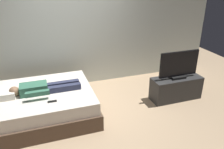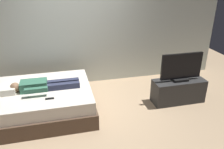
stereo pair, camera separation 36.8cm
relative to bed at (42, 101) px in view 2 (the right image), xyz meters
name	(u,v)px [view 2 (the right image)]	position (x,y,z in m)	size (l,w,h in m)	color
ground_plane	(89,115)	(0.86, -0.28, -0.26)	(10.00, 10.00, 0.00)	tan
back_wall	(94,26)	(1.26, 1.25, 1.14)	(6.40, 0.10, 2.80)	silver
bed	(42,101)	(0.00, 0.00, 0.00)	(1.96, 1.60, 0.54)	brown
pillow	(2,90)	(-0.66, 0.00, 0.34)	(0.48, 0.34, 0.12)	silver
person	(41,86)	(0.03, -0.03, 0.36)	(1.26, 0.46, 0.18)	#387056
remote	(50,99)	(0.18, -0.43, 0.29)	(0.15, 0.04, 0.02)	black
tv_stand	(178,91)	(2.80, -0.21, -0.01)	(1.10, 0.40, 0.50)	#2D2D2D
tv	(181,68)	(2.80, -0.21, 0.52)	(0.88, 0.20, 0.59)	black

